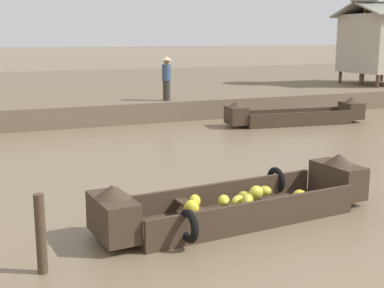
# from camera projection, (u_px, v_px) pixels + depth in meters

# --- Properties ---
(ground_plane) EXTENTS (300.00, 300.00, 0.00)m
(ground_plane) POSITION_uv_depth(u_px,v_px,m) (156.00, 157.00, 13.89)
(ground_plane) COLOR #726047
(riverbank_strip) EXTENTS (160.00, 20.00, 0.75)m
(riverbank_strip) POSITION_uv_depth(u_px,v_px,m) (63.00, 90.00, 27.56)
(riverbank_strip) COLOR brown
(riverbank_strip) RESTS_ON ground
(banana_boat) EXTENTS (5.17, 2.23, 0.93)m
(banana_boat) POSITION_uv_depth(u_px,v_px,m) (238.00, 202.00, 9.09)
(banana_boat) COLOR #3D2D21
(banana_boat) RESTS_ON ground
(fishing_skiff_distant) EXTENTS (5.27, 1.51, 0.93)m
(fishing_skiff_distant) POSITION_uv_depth(u_px,v_px,m) (296.00, 116.00, 18.98)
(fishing_skiff_distant) COLOR #3D2D21
(fishing_skiff_distant) RESTS_ON ground
(stilt_house_mid_left) EXTENTS (3.85, 3.64, 4.11)m
(stilt_house_mid_left) POSITION_uv_depth(u_px,v_px,m) (382.00, 42.00, 26.10)
(stilt_house_mid_left) COLOR #4C3826
(stilt_house_mid_left) RESTS_ON riverbank_strip
(vendor_person) EXTENTS (0.44, 0.44, 1.66)m
(vendor_person) POSITION_uv_depth(u_px,v_px,m) (166.00, 76.00, 19.67)
(vendor_person) COLOR #332D28
(vendor_person) RESTS_ON riverbank_strip
(mooring_post) EXTENTS (0.14, 0.14, 1.11)m
(mooring_post) POSITION_uv_depth(u_px,v_px,m) (41.00, 234.00, 6.98)
(mooring_post) COLOR #423323
(mooring_post) RESTS_ON ground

